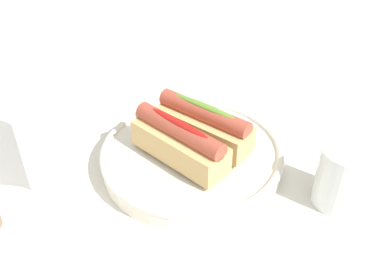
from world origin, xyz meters
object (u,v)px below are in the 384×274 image
object	(u,v)px
hotdog_front	(204,124)
water_glass	(341,179)
hotdog_back	(180,142)
serving_bowl	(192,156)
napkin_box	(8,150)
paper_towel_roll	(3,270)

from	to	relation	value
hotdog_front	water_glass	world-z (taller)	hotdog_front
hotdog_back	serving_bowl	bearing A→B (deg)	-105.66
water_glass	napkin_box	bearing A→B (deg)	21.72
hotdog_front	paper_towel_roll	size ratio (longest dim) A/B	1.18
serving_bowl	water_glass	world-z (taller)	water_glass
serving_bowl	hotdog_front	world-z (taller)	hotdog_front
water_glass	paper_towel_roll	xyz separation A→B (m)	(0.29, 0.31, 0.02)
hotdog_back	napkin_box	size ratio (longest dim) A/B	1.05
hotdog_front	hotdog_back	world-z (taller)	same
serving_bowl	hotdog_front	size ratio (longest dim) A/B	1.74
serving_bowl	napkin_box	distance (m)	0.26
napkin_box	hotdog_back	bearing A→B (deg)	-142.84
water_glass	serving_bowl	bearing A→B (deg)	3.10
napkin_box	paper_towel_roll	bearing A→B (deg)	134.30
serving_bowl	water_glass	size ratio (longest dim) A/B	3.04
hotdog_front	napkin_box	distance (m)	0.27
hotdog_back	napkin_box	world-z (taller)	napkin_box
paper_towel_roll	water_glass	bearing A→B (deg)	-133.41
hotdog_back	napkin_box	xyz separation A→B (m)	(0.19, 0.13, 0.01)
serving_bowl	paper_towel_roll	size ratio (longest dim) A/B	2.04
serving_bowl	paper_towel_roll	bearing A→B (deg)	75.38
hotdog_back	napkin_box	bearing A→B (deg)	33.38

